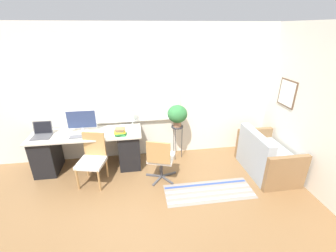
{
  "coord_description": "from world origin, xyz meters",
  "views": [
    {
      "loc": [
        0.15,
        -3.68,
        2.6
      ],
      "look_at": [
        0.73,
        0.17,
        0.88
      ],
      "focal_mm": 24.0,
      "sensor_mm": 36.0,
      "label": 1
    }
  ],
  "objects_px": {
    "laptop": "(42,133)",
    "couch_loveseat": "(266,158)",
    "book_stack": "(120,132)",
    "plant_stand": "(177,131)",
    "monitor": "(82,121)",
    "mouse": "(93,136)",
    "desk_lamp": "(132,111)",
    "desk_chair_wooden": "(92,158)",
    "keyboard": "(80,137)",
    "potted_plant": "(177,114)",
    "office_chair_swivel": "(161,158)"
  },
  "relations": [
    {
      "from": "keyboard",
      "to": "book_stack",
      "type": "distance_m",
      "value": 0.74
    },
    {
      "from": "book_stack",
      "to": "office_chair_swivel",
      "type": "xyz_separation_m",
      "value": [
        0.7,
        -0.41,
        -0.37
      ]
    },
    {
      "from": "book_stack",
      "to": "couch_loveseat",
      "type": "height_order",
      "value": "book_stack"
    },
    {
      "from": "book_stack",
      "to": "plant_stand",
      "type": "height_order",
      "value": "book_stack"
    },
    {
      "from": "mouse",
      "to": "keyboard",
      "type": "bearing_deg",
      "value": 172.86
    },
    {
      "from": "mouse",
      "to": "plant_stand",
      "type": "relative_size",
      "value": 0.1
    },
    {
      "from": "book_stack",
      "to": "potted_plant",
      "type": "xyz_separation_m",
      "value": [
        1.13,
        0.3,
        0.17
      ]
    },
    {
      "from": "desk_chair_wooden",
      "to": "office_chair_swivel",
      "type": "relative_size",
      "value": 1.06
    },
    {
      "from": "mouse",
      "to": "book_stack",
      "type": "bearing_deg",
      "value": -1.68
    },
    {
      "from": "laptop",
      "to": "desk_chair_wooden",
      "type": "bearing_deg",
      "value": -25.86
    },
    {
      "from": "desk_lamp",
      "to": "plant_stand",
      "type": "xyz_separation_m",
      "value": [
        0.9,
        -0.08,
        -0.45
      ]
    },
    {
      "from": "desk_chair_wooden",
      "to": "couch_loveseat",
      "type": "xyz_separation_m",
      "value": [
        3.22,
        -0.18,
        -0.18
      ]
    },
    {
      "from": "desk_chair_wooden",
      "to": "plant_stand",
      "type": "height_order",
      "value": "desk_chair_wooden"
    },
    {
      "from": "monitor",
      "to": "desk_chair_wooden",
      "type": "bearing_deg",
      "value": -69.04
    },
    {
      "from": "office_chair_swivel",
      "to": "plant_stand",
      "type": "relative_size",
      "value": 1.16
    },
    {
      "from": "couch_loveseat",
      "to": "plant_stand",
      "type": "relative_size",
      "value": 1.63
    },
    {
      "from": "monitor",
      "to": "mouse",
      "type": "distance_m",
      "value": 0.4
    },
    {
      "from": "office_chair_swivel",
      "to": "desk_lamp",
      "type": "bearing_deg",
      "value": -40.52
    },
    {
      "from": "keyboard",
      "to": "potted_plant",
      "type": "bearing_deg",
      "value": 7.94
    },
    {
      "from": "office_chair_swivel",
      "to": "couch_loveseat",
      "type": "distance_m",
      "value": 2.03
    },
    {
      "from": "desk_chair_wooden",
      "to": "office_chair_swivel",
      "type": "height_order",
      "value": "desk_chair_wooden"
    },
    {
      "from": "mouse",
      "to": "desk_chair_wooden",
      "type": "xyz_separation_m",
      "value": [
        -0.01,
        -0.28,
        -0.3
      ]
    },
    {
      "from": "keyboard",
      "to": "potted_plant",
      "type": "distance_m",
      "value": 1.9
    },
    {
      "from": "desk_chair_wooden",
      "to": "potted_plant",
      "type": "xyz_separation_m",
      "value": [
        1.63,
        0.57,
        0.52
      ]
    },
    {
      "from": "keyboard",
      "to": "mouse",
      "type": "bearing_deg",
      "value": -7.14
    },
    {
      "from": "desk_chair_wooden",
      "to": "laptop",
      "type": "bearing_deg",
      "value": 168.34
    },
    {
      "from": "monitor",
      "to": "plant_stand",
      "type": "xyz_separation_m",
      "value": [
        1.84,
        0.02,
        -0.34
      ]
    },
    {
      "from": "monitor",
      "to": "potted_plant",
      "type": "height_order",
      "value": "same"
    },
    {
      "from": "desk_lamp",
      "to": "desk_chair_wooden",
      "type": "height_order",
      "value": "desk_lamp"
    },
    {
      "from": "desk_lamp",
      "to": "desk_chair_wooden",
      "type": "relative_size",
      "value": 0.46
    },
    {
      "from": "mouse",
      "to": "desk_lamp",
      "type": "distance_m",
      "value": 0.87
    },
    {
      "from": "desk_chair_wooden",
      "to": "couch_loveseat",
      "type": "relative_size",
      "value": 0.75
    },
    {
      "from": "office_chair_swivel",
      "to": "plant_stand",
      "type": "distance_m",
      "value": 0.85
    },
    {
      "from": "office_chair_swivel",
      "to": "potted_plant",
      "type": "height_order",
      "value": "potted_plant"
    },
    {
      "from": "mouse",
      "to": "desk_chair_wooden",
      "type": "bearing_deg",
      "value": -91.05
    },
    {
      "from": "laptop",
      "to": "mouse",
      "type": "relative_size",
      "value": 4.53
    },
    {
      "from": "plant_stand",
      "to": "monitor",
      "type": "bearing_deg",
      "value": -179.52
    },
    {
      "from": "book_stack",
      "to": "potted_plant",
      "type": "bearing_deg",
      "value": 15.09
    },
    {
      "from": "mouse",
      "to": "monitor",
      "type": "bearing_deg",
      "value": 128.21
    },
    {
      "from": "laptop",
      "to": "potted_plant",
      "type": "distance_m",
      "value": 2.55
    },
    {
      "from": "keyboard",
      "to": "mouse",
      "type": "xyz_separation_m",
      "value": [
        0.24,
        -0.03,
        0.01
      ]
    },
    {
      "from": "monitor",
      "to": "mouse",
      "type": "height_order",
      "value": "monitor"
    },
    {
      "from": "book_stack",
      "to": "office_chair_swivel",
      "type": "height_order",
      "value": "book_stack"
    },
    {
      "from": "monitor",
      "to": "plant_stand",
      "type": "relative_size",
      "value": 0.73
    },
    {
      "from": "laptop",
      "to": "couch_loveseat",
      "type": "height_order",
      "value": "laptop"
    },
    {
      "from": "desk_chair_wooden",
      "to": "potted_plant",
      "type": "distance_m",
      "value": 1.8
    },
    {
      "from": "plant_stand",
      "to": "potted_plant",
      "type": "relative_size",
      "value": 1.66
    },
    {
      "from": "mouse",
      "to": "plant_stand",
      "type": "bearing_deg",
      "value": 10.11
    },
    {
      "from": "book_stack",
      "to": "desk_chair_wooden",
      "type": "distance_m",
      "value": 0.66
    },
    {
      "from": "office_chair_swivel",
      "to": "keyboard",
      "type": "bearing_deg",
      "value": 1.64
    }
  ]
}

